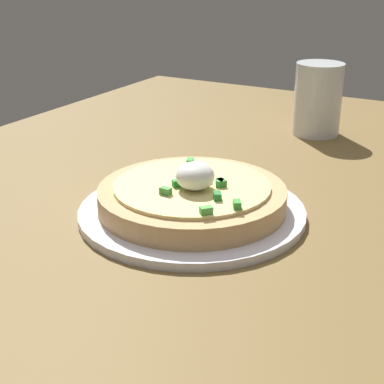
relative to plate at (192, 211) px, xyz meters
The scene contains 4 objects.
dining_table 7.31cm from the plate, 36.77° to the left, with size 128.41×89.13×2.51cm, color brown.
plate is the anchor object (origin of this frame).
pizza 2.09cm from the plate, 132.03° to the right, with size 22.26×22.26×6.17cm.
cup_near 40.14cm from the plate, ahead, with size 8.01×8.01×12.17cm.
Camera 1 is at (-60.37, -34.69, 31.53)cm, focal length 53.97 mm.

